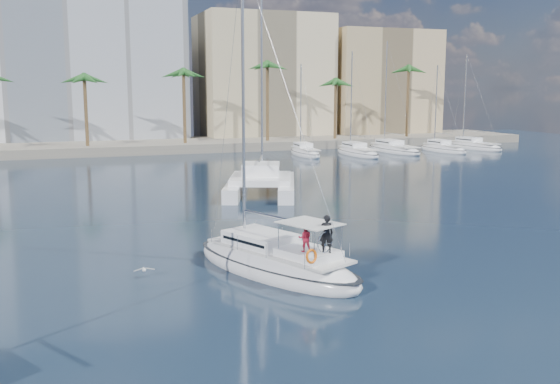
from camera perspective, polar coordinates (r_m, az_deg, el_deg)
name	(u,v)px	position (r m, az deg, el deg)	size (l,w,h in m)	color
ground	(291,268)	(30.06, 1.05, -6.99)	(160.00, 160.00, 0.00)	black
quay	(133,146)	(88.86, -13.28, 4.08)	(120.00, 14.00, 1.20)	gray
building_modern	(36,51)	(100.06, -21.42, 11.95)	(42.00, 16.00, 28.00)	silver
building_beige	(263,79)	(102.17, -1.58, 10.27)	(20.00, 14.00, 20.00)	beige
building_tan_right	(378,86)	(108.40, 8.99, 9.58)	(18.00, 12.00, 18.00)	tan
palm_centre	(134,75)	(84.55, -13.20, 10.40)	(3.60, 3.60, 12.30)	brown
palm_right	(367,76)	(94.93, 7.97, 10.42)	(3.60, 3.60, 12.30)	brown
main_sloop	(275,262)	(29.22, -0.47, -6.46)	(7.12, 10.71, 15.24)	white
catamaran	(261,180)	(50.88, -1.74, 1.08)	(8.85, 11.92, 15.78)	white
seagull	(144,270)	(29.11, -12.32, -6.96)	(0.95, 0.41, 0.18)	silver
moored_yacht_a	(305,156)	(80.35, 2.31, 3.35)	(2.72, 9.35, 11.90)	white
moored_yacht_b	(357,155)	(81.25, 7.09, 3.36)	(3.14, 10.78, 13.72)	white
moored_yacht_c	(394,152)	(86.11, 10.35, 3.62)	(3.55, 12.21, 15.54)	white
moored_yacht_d	(443,152)	(87.92, 14.68, 3.58)	(2.72, 9.35, 11.90)	white
moored_yacht_e	(473,149)	(93.34, 17.27, 3.78)	(3.14, 10.78, 13.72)	white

